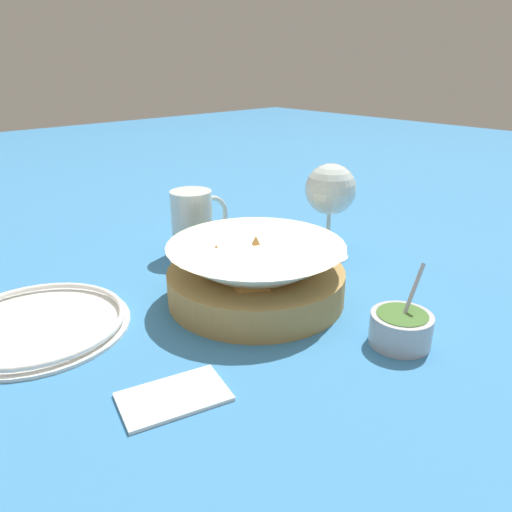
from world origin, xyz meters
name	(u,v)px	position (x,y,z in m)	size (l,w,h in m)	color
ground_plane	(257,295)	(0.00, 0.00, 0.00)	(4.00, 4.00, 0.00)	teal
food_basket	(255,274)	(-0.01, -0.01, 0.04)	(0.25, 0.25, 0.09)	#B2894C
sauce_cup	(401,327)	(0.04, -0.21, 0.02)	(0.07, 0.07, 0.10)	#B7B7BC
wine_glass	(330,192)	(0.19, 0.03, 0.11)	(0.08, 0.08, 0.16)	silver
beer_mug	(193,225)	(0.03, 0.20, 0.05)	(0.11, 0.07, 0.11)	silver
side_plate	(37,324)	(-0.27, 0.12, 0.01)	(0.23, 0.23, 0.01)	white
napkin	(174,395)	(-0.22, -0.11, 0.00)	(0.12, 0.09, 0.01)	white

